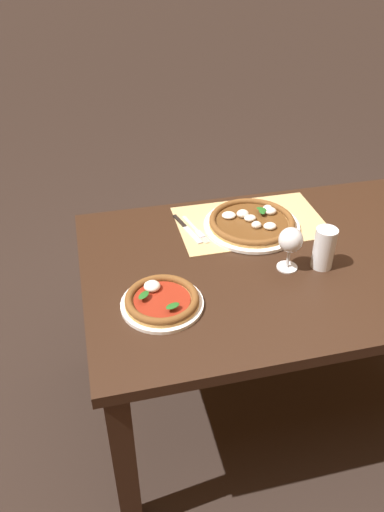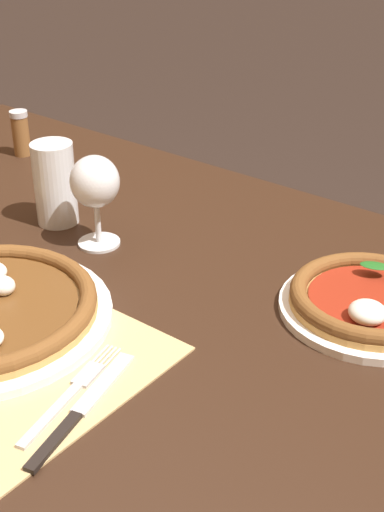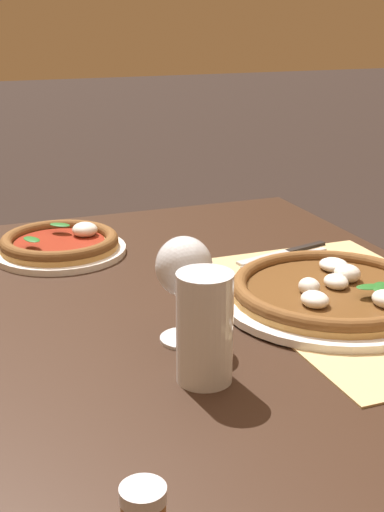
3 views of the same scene
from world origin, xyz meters
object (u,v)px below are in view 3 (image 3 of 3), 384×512
Objects in this scene: wine_glass at (184,271)px; fork at (285,259)px; pizza_near at (332,292)px; knife at (282,253)px; pizza_far at (60,244)px; pint_glass at (205,330)px.

wine_glass is 0.78× the size of fork.
pizza_near is 1.69× the size of knife.
pizza_far is 0.43m from fork.
pizza_near is 2.32× the size of wine_glass.
fork is (0.25, -0.29, -0.10)m from wine_glass.
knife is (0.28, -0.30, -0.10)m from wine_glass.
pizza_far is at bearing 66.88° from knife.
pizza_near reaches higher than fork.
pint_glass is 0.48m from fork.
pizza_near is at bearing -61.84° from pint_glass.
wine_glass is at bearing -7.83° from pint_glass.
pint_glass is at bearing -172.53° from pizza_far.
pizza_far is 1.19× the size of knife.
pizza_near is at bearing 172.27° from fork.
pizza_far is at bearing 7.47° from pint_glass.
fork is at bearing 160.36° from knife.
pizza_near reaches higher than pizza_far.
knife is at bearing -39.33° from pint_glass.
fork is (-0.20, -0.38, -0.01)m from pizza_far.
wine_glass reaches higher than pizza_near.
knife reaches higher than fork.
knife is (0.39, -0.32, -0.06)m from pint_glass.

